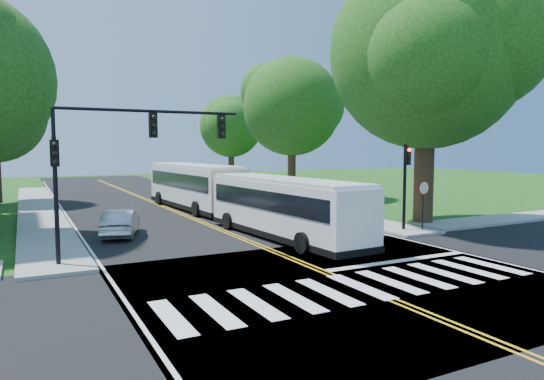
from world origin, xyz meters
TOP-DOWN VIEW (x-y plane):
  - ground at (0.00, 0.00)m, footprint 140.00×140.00m
  - road at (0.00, 18.00)m, footprint 14.00×96.00m
  - cross_road at (0.00, 0.00)m, footprint 60.00×12.00m
  - center_line at (0.00, 22.00)m, footprint 0.36×70.00m
  - edge_line_w at (-6.80, 22.00)m, footprint 0.12×70.00m
  - edge_line_e at (6.80, 22.00)m, footprint 0.12×70.00m
  - crosswalk at (0.00, -0.50)m, footprint 12.60×3.00m
  - stop_bar at (3.50, 1.60)m, footprint 6.60×0.40m
  - sidewalk_nw at (-8.30, 25.00)m, footprint 2.60×40.00m
  - sidewalk_ne at (8.30, 25.00)m, footprint 2.60×40.00m
  - sidewalk_xe at (20.00, 6.80)m, footprint 20.00×2.60m
  - tree_ne_big at (11.00, 8.00)m, footprint 10.80×10.80m
  - tree_east_mid at (11.50, 24.00)m, footprint 8.40×8.40m
  - tree_east_far at (12.50, 40.00)m, footprint 7.20×7.20m
  - signal_nw at (-5.86, 6.43)m, footprint 7.15×0.46m
  - signal_ne at (8.20, 6.44)m, footprint 0.30×0.46m
  - stop_sign at (9.00, 5.98)m, footprint 0.76×0.08m
  - bus_lead at (1.85, 7.85)m, footprint 3.21×11.31m
  - bus_follow at (1.60, 20.59)m, footprint 3.45×12.39m
  - hatchback at (-5.03, 11.91)m, footprint 2.58×4.28m
  - suv at (5.10, 11.48)m, footprint 2.64×5.04m
  - dark_sedan at (5.88, 15.62)m, footprint 2.71×4.32m

SIDE VIEW (x-z plane):
  - ground at x=0.00m, z-range 0.00..0.00m
  - road at x=0.00m, z-range 0.00..0.01m
  - cross_road at x=0.00m, z-range 0.00..0.01m
  - center_line at x=0.00m, z-range 0.01..0.02m
  - edge_line_w at x=-6.80m, z-range 0.01..0.02m
  - edge_line_e at x=6.80m, z-range 0.01..0.02m
  - crosswalk at x=0.00m, z-range 0.01..0.02m
  - stop_bar at x=3.50m, z-range 0.01..0.02m
  - sidewalk_nw at x=-8.30m, z-range 0.00..0.15m
  - sidewalk_ne at x=8.30m, z-range 0.00..0.15m
  - sidewalk_xe at x=20.00m, z-range 0.00..0.15m
  - dark_sedan at x=5.88m, z-range 0.01..1.18m
  - hatchback at x=-5.03m, z-range 0.01..1.34m
  - suv at x=5.10m, z-range 0.01..1.37m
  - bus_lead at x=1.85m, z-range 0.09..2.98m
  - bus_follow at x=1.60m, z-range 0.10..3.27m
  - stop_sign at x=9.00m, z-range 0.77..3.30m
  - signal_ne at x=8.20m, z-range 0.76..5.16m
  - signal_nw at x=-5.86m, z-range 1.55..7.21m
  - tree_east_far at x=12.50m, z-range 1.69..12.03m
  - tree_east_mid at x=11.50m, z-range 1.89..13.82m
  - tree_ne_big at x=11.00m, z-range 2.17..17.08m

